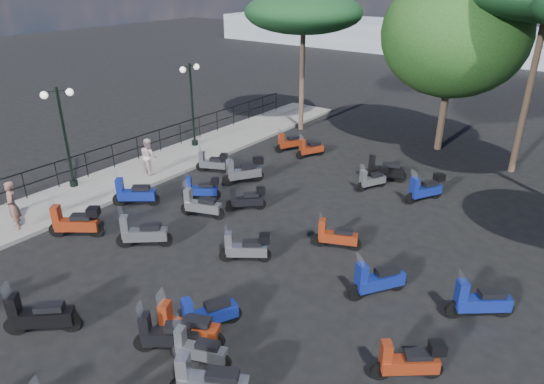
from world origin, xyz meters
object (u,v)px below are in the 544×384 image
Objects in this scene: scooter_4 at (201,205)px; lamp_post_1 at (64,132)px; scooter_21 at (336,236)px; scooter_2 at (76,222)px; scooter_13 at (199,350)px; woman at (12,205)px; scooter_16 at (247,199)px; scooter_9 at (202,189)px; scooter_11 at (310,149)px; scooter_5 at (213,163)px; scooter_14 at (167,335)px; scooter_17 at (372,179)px; scooter_19 at (187,328)px; pine_2 at (304,13)px; scooter_15 at (246,248)px; scooter_20 at (207,315)px; scooter_30 at (289,143)px; scooter_8 at (142,233)px; scooter_10 at (244,171)px; scooter_27 at (409,361)px; scooter_29 at (425,189)px; scooter_28 at (479,302)px; scooter_22 at (377,280)px; broadleaf_tree at (455,35)px; scooter_3 at (134,194)px; scooter_7 at (39,316)px; scooter_26 at (209,383)px; pedestrian_far at (149,156)px; scooter_23 at (384,171)px; lamp_post_2 at (192,99)px.

lamp_post_1 is at bearing 82.63° from scooter_4.
scooter_4 is 1.09× the size of scooter_21.
scooter_2 is 7.68m from scooter_13.
lamp_post_1 is 2.37× the size of woman.
scooter_16 is (5.31, 6.06, -0.56)m from woman.
scooter_9 is 0.89× the size of scooter_11.
scooter_14 is at bearing -167.31° from scooter_5.
scooter_4 is 1.19× the size of scooter_17.
scooter_14 is at bearing 133.98° from scooter_11.
pine_2 reaches higher than scooter_19.
scooter_20 is (1.26, -3.02, -0.01)m from scooter_15.
scooter_20 is 1.11× the size of scooter_30.
scooter_4 is 1.26× the size of scooter_9.
scooter_21 is 14.23m from pine_2.
scooter_4 is 2.67m from scooter_8.
scooter_10 is 1.20× the size of scooter_27.
scooter_28 is at bearing 150.93° from scooter_29.
broadleaf_tree is (-2.92, 13.07, 5.07)m from scooter_22.
scooter_19 is 5.18m from scooter_27.
scooter_16 is 0.16× the size of pine_2.
lamp_post_1 is 2.75× the size of scooter_3.
scooter_7 is at bearing 124.52° from scooter_15.
scooter_16 is 5.46m from scooter_17.
scooter_11 is 1.02× the size of scooter_13.
pedestrian_far is at bearing 26.43° from scooter_26.
scooter_26 reaches higher than scooter_23.
scooter_27 is 3.16m from scooter_28.
scooter_9 is 7.75m from scooter_20.
woman is 8.28m from scooter_15.
scooter_4 is at bearing -110.40° from scooter_3.
scooter_5 is 11.70m from scooter_13.
lamp_post_1 is at bearing 49.29° from scooter_13.
scooter_4 is 1.00× the size of scooter_10.
scooter_29 is at bearing -28.73° from scooter_26.
scooter_11 is at bearing 1.07° from scooter_13.
pedestrian_far is 1.22× the size of scooter_9.
pedestrian_far reaches higher than scooter_5.
scooter_14 is 1.03× the size of scooter_15.
pedestrian_far is at bearing 112.55° from woman.
lamp_post_1 is 3.94m from woman.
scooter_4 reaches higher than scooter_5.
broadleaf_tree is (5.06, 9.30, 5.02)m from scooter_10.
scooter_4 reaches higher than scooter_11.
scooter_21 is 0.20× the size of pine_2.
scooter_20 is at bearing 4.20° from lamp_post_1.
pine_2 reaches higher than scooter_3.
scooter_20 reaches higher than scooter_15.
scooter_2 is at bearing 54.73° from scooter_27.
scooter_21 is (7.71, -2.36, -0.02)m from scooter_5.
woman is at bearing -84.27° from lamp_post_2.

